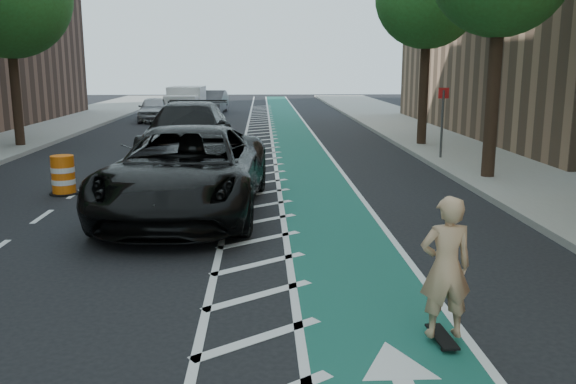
{
  "coord_description": "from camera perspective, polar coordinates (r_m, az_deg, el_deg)",
  "views": [
    {
      "loc": [
        1.56,
        -8.18,
        3.22
      ],
      "look_at": [
        2.0,
        1.94,
        1.1
      ],
      "focal_mm": 38.0,
      "sensor_mm": 36.0,
      "label": 1
    }
  ],
  "objects": [
    {
      "name": "ground",
      "position": [
        8.93,
        -12.56,
        -9.62
      ],
      "size": [
        120.0,
        120.0,
        0.0
      ],
      "primitive_type": "plane",
      "color": "black",
      "rests_on": "ground"
    },
    {
      "name": "bike_lane",
      "position": [
        18.52,
        2.03,
        1.82
      ],
      "size": [
        2.0,
        90.0,
        0.01
      ],
      "primitive_type": "cube",
      "color": "#1A5B4D",
      "rests_on": "ground"
    },
    {
      "name": "buffer_strip",
      "position": [
        18.46,
        -2.62,
        1.78
      ],
      "size": [
        1.4,
        90.0,
        0.01
      ],
      "primitive_type": "cube",
      "color": "silver",
      "rests_on": "ground"
    },
    {
      "name": "sidewalk_right",
      "position": [
        20.08,
        20.87,
        2.03
      ],
      "size": [
        5.0,
        90.0,
        0.15
      ],
      "primitive_type": "cube",
      "color": "gray",
      "rests_on": "ground"
    },
    {
      "name": "curb_right",
      "position": [
        19.25,
        14.15,
        2.07
      ],
      "size": [
        0.12,
        90.0,
        0.16
      ],
      "primitive_type": "cube",
      "color": "gray",
      "rests_on": "ground"
    },
    {
      "name": "sign_post",
      "position": [
        21.14,
        14.23,
        6.39
      ],
      "size": [
        0.35,
        0.08,
        2.47
      ],
      "color": "#4C4C4C",
      "rests_on": "ground"
    },
    {
      "name": "skateboard",
      "position": [
        7.6,
        14.2,
        -13.0
      ],
      "size": [
        0.23,
        0.7,
        0.09
      ],
      "rotation": [
        0.0,
        0.0,
        0.05
      ],
      "color": "black",
      "rests_on": "ground"
    },
    {
      "name": "skateboarder",
      "position": [
        7.29,
        14.54,
        -6.83
      ],
      "size": [
        0.64,
        0.44,
        1.69
      ],
      "primitive_type": "imported",
      "rotation": [
        0.0,
        0.0,
        3.19
      ],
      "color": "tan",
      "rests_on": "skateboard"
    },
    {
      "name": "suv_near",
      "position": [
        13.53,
        -9.4,
        1.97
      ],
      "size": [
        3.54,
        6.97,
        1.89
      ],
      "primitive_type": "imported",
      "rotation": [
        0.0,
        0.0,
        -0.06
      ],
      "color": "black",
      "rests_on": "ground"
    },
    {
      "name": "suv_far",
      "position": [
        21.36,
        -9.33,
        5.62
      ],
      "size": [
        2.81,
        6.73,
        1.94
      ],
      "primitive_type": "imported",
      "rotation": [
        0.0,
        0.0,
        -0.01
      ],
      "color": "black",
      "rests_on": "ground"
    },
    {
      "name": "car_silver",
      "position": [
        36.42,
        -12.41,
        7.59
      ],
      "size": [
        1.97,
        4.25,
        1.41
      ],
      "primitive_type": "imported",
      "rotation": [
        0.0,
        0.0,
        0.07
      ],
      "color": "#A7A5AB",
      "rests_on": "ground"
    },
    {
      "name": "car_grey",
      "position": [
        42.24,
        -7.04,
        8.39
      ],
      "size": [
        1.92,
        4.67,
        1.51
      ],
      "primitive_type": "imported",
      "rotation": [
        0.0,
        0.0,
        -0.07
      ],
      "color": "#515155",
      "rests_on": "ground"
    },
    {
      "name": "box_truck",
      "position": [
        39.0,
        -9.55,
        8.2
      ],
      "size": [
        2.17,
        4.57,
        1.87
      ],
      "rotation": [
        0.0,
        0.0,
        -0.04
      ],
      "color": "silver",
      "rests_on": "ground"
    },
    {
      "name": "barrel_a",
      "position": [
        16.38,
        -20.29,
        1.41
      ],
      "size": [
        0.73,
        0.73,
        0.99
      ],
      "color": "orange",
      "rests_on": "ground"
    },
    {
      "name": "barrel_b",
      "position": [
        20.01,
        -12.14,
        3.68
      ],
      "size": [
        0.74,
        0.74,
        1.01
      ],
      "color": "#FF580D",
      "rests_on": "ground"
    },
    {
      "name": "barrel_c",
      "position": [
        24.63,
        -11.75,
        4.99
      ],
      "size": [
        0.62,
        0.62,
        0.84
      ],
      "color": "orange",
      "rests_on": "ground"
    }
  ]
}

